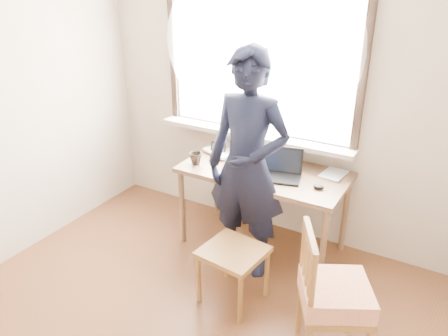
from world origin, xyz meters
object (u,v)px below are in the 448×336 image
Objects in this scene: work_chair at (233,258)px; side_chair at (333,295)px; mug_dark at (196,159)px; desk at (264,179)px; mug_white at (260,154)px; person at (248,166)px; laptop at (281,170)px.

side_chair is (0.78, -0.16, 0.11)m from work_chair.
mug_dark is 0.24× the size of work_chair.
side_chair reaches higher than desk.
mug_white is 1.18× the size of mug_dark.
person is (-0.89, 0.59, 0.43)m from side_chair.
mug_white is at bearing 123.20° from desk.
side_chair is 0.50× the size of person.
mug_dark is at bearing 166.07° from person.
mug_dark is 0.98m from work_chair.
mug_white is 0.57m from mug_dark.
side_chair is at bearing -45.22° from desk.
laptop is 0.21× the size of person.
mug_dark is at bearing -168.88° from laptop.
laptop reaches higher than work_chair.
person is (0.57, -0.14, 0.11)m from mug_dark.
mug_white is at bearing 40.62° from mug_dark.
mug_dark is (-0.44, -0.37, -0.00)m from mug_white.
person reaches higher than desk.
laptop is at bearing -11.59° from desk.
side_chair is (0.90, -0.90, -0.19)m from desk.
person is (-0.11, 0.42, 0.54)m from work_chair.
person is (0.13, -0.51, 0.11)m from mug_white.
person is at bearing -75.49° from mug_white.
mug_white is 0.07× the size of person.
work_chair is 0.69m from person.
side_chair reaches higher than mug_white.
desk is at bearing -56.80° from mug_white.
work_chair is 0.80m from side_chair.
laptop is 0.83m from work_chair.
work_chair is (0.12, -0.74, -0.30)m from desk.
laptop is at bearing 60.09° from person.
laptop is 0.34m from person.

